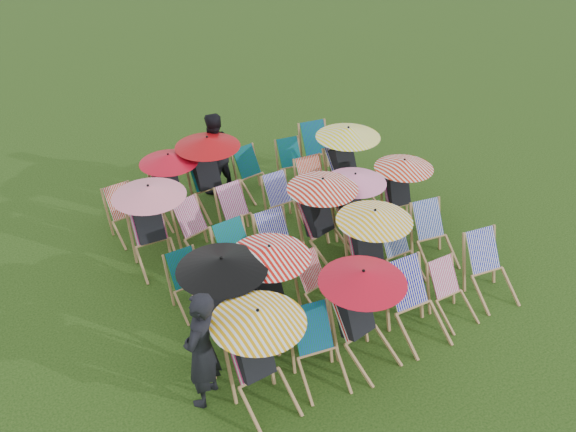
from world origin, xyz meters
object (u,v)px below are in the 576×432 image
deckchair_29 (320,152)px  deckchair_0 (260,358)px  person_rear (213,154)px  deckchair_5 (492,269)px  person_left (202,350)px

deckchair_29 → deckchair_0: bearing=-121.6°
person_rear → deckchair_29: bearing=156.4°
deckchair_0 → person_rear: person_rear is taller
deckchair_0 → deckchair_29: deckchair_0 is taller
deckchair_5 → deckchair_0: bearing=-171.2°
deckchair_0 → deckchair_5: deckchair_0 is taller
deckchair_0 → person_left: (-0.59, 0.41, 0.11)m
deckchair_0 → deckchair_5: 4.03m
deckchair_0 → person_rear: 5.35m
deckchair_5 → deckchair_29: size_ratio=0.97×
deckchair_29 → deckchair_5: bearing=-79.7°
deckchair_0 → deckchair_29: 6.02m
deckchair_29 → person_rear: (-2.12, 0.53, 0.32)m
deckchair_29 → person_rear: size_ratio=0.62×
deckchair_5 → person_left: (-4.60, 0.50, 0.37)m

